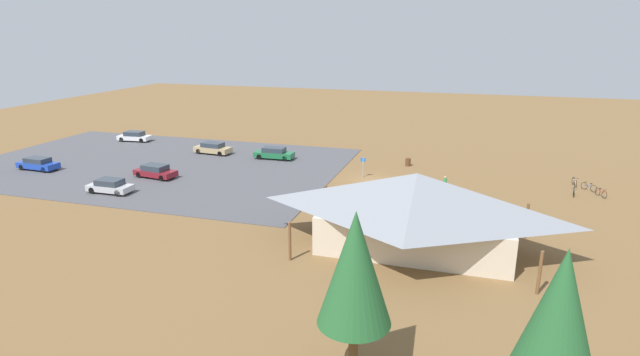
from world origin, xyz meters
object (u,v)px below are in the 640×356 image
object	(u,v)px
pine_east	(557,331)
bicycle_red_lone_east	(601,193)
bicycle_orange_yard_left	(355,194)
car_maroon_far_end	(155,171)
car_silver_near_entry	(110,186)
lot_sign	(363,164)
bicycle_teal_edge_south	(574,192)
trash_bin	(408,162)
car_green_end_stall	(274,153)
bike_pavilion	(416,207)
pine_far_west	(355,269)
car_tan_mid_lot	(213,148)
visitor_near_lot	(445,184)
bicycle_green_back_row	(390,195)
car_white_second_row	(134,136)
bicycle_blue_front_row	(589,187)
bicycle_purple_yard_front	(421,203)
car_blue_back_corner	(38,164)
bicycle_white_trailside	(574,182)
bicycle_yellow_yard_center	(371,202)

from	to	relation	value
pine_east	bicycle_red_lone_east	size ratio (longest dim) A/B	5.43
bicycle_orange_yard_left	car_maroon_far_end	xyz separation A→B (m)	(21.64, -0.27, 0.38)
car_silver_near_entry	car_maroon_far_end	distance (m)	5.81
lot_sign	bicycle_teal_edge_south	size ratio (longest dim) A/B	1.34
bicycle_orange_yard_left	car_maroon_far_end	distance (m)	21.65
trash_bin	car_green_end_stall	distance (m)	15.97
bicycle_orange_yard_left	bicycle_teal_edge_south	distance (m)	20.63
bike_pavilion	trash_bin	size ratio (longest dim) A/B	17.72
pine_far_west	bicycle_red_lone_east	size ratio (longest dim) A/B	5.15
lot_sign	car_tan_mid_lot	distance (m)	20.80
car_green_end_stall	visitor_near_lot	bearing A→B (deg)	159.94
bicycle_teal_edge_south	bicycle_green_back_row	bearing A→B (deg)	19.85
trash_bin	bicycle_red_lone_east	size ratio (longest dim) A/B	0.58
bike_pavilion	car_green_end_stall	size ratio (longest dim) A/B	3.33
bicycle_orange_yard_left	pine_far_west	bearing A→B (deg)	102.86
car_white_second_row	visitor_near_lot	size ratio (longest dim) A/B	2.72
bicycle_green_back_row	car_silver_near_entry	distance (m)	26.56
bicycle_blue_front_row	bicycle_orange_yard_left	bearing A→B (deg)	22.34
bicycle_orange_yard_left	bicycle_purple_yard_front	bearing A→B (deg)	173.18
bicycle_purple_yard_front	car_white_second_row	xyz separation A→B (m)	(41.33, -15.75, 0.39)
trash_bin	bicycle_purple_yard_front	world-z (taller)	trash_bin
bike_pavilion	trash_bin	xyz separation A→B (m)	(3.32, -22.71, -2.73)
trash_bin	car_blue_back_corner	bearing A→B (deg)	19.46
car_blue_back_corner	trash_bin	bearing A→B (deg)	-160.54
bicycle_red_lone_east	bicycle_green_back_row	xyz separation A→B (m)	(18.80, 6.35, -0.04)
trash_bin	bicycle_green_back_row	bearing A→B (deg)	89.57
pine_far_west	bicycle_white_trailside	size ratio (longest dim) A/B	4.60
bicycle_green_back_row	bicycle_orange_yard_left	size ratio (longest dim) A/B	0.87
bicycle_red_lone_east	bicycle_teal_edge_south	size ratio (longest dim) A/B	0.95
bicycle_red_lone_east	car_silver_near_entry	bearing A→B (deg)	15.57
bicycle_teal_edge_south	car_maroon_far_end	xyz separation A→B (m)	(41.19, 6.31, 0.37)
trash_bin	car_maroon_far_end	distance (m)	27.90
car_white_second_row	visitor_near_lot	xyz separation A→B (m)	(-43.05, 11.19, 0.16)
bicycle_blue_front_row	bicycle_orange_yard_left	size ratio (longest dim) A/B	0.76
pine_east	bicycle_yellow_yard_center	bearing A→B (deg)	-66.19
pine_far_west	bicycle_orange_yard_left	bearing A→B (deg)	-77.14
bicycle_white_trailside	bike_pavilion	bearing A→B (deg)	55.52
bicycle_purple_yard_front	car_blue_back_corner	xyz separation A→B (m)	(42.09, 0.17, 0.39)
car_blue_back_corner	car_tan_mid_lot	bearing A→B (deg)	-140.11
lot_sign	car_white_second_row	size ratio (longest dim) A/B	0.47
bike_pavilion	bicycle_teal_edge_south	size ratio (longest dim) A/B	9.75
bicycle_yellow_yard_center	bicycle_blue_front_row	world-z (taller)	bicycle_yellow_yard_center
car_maroon_far_end	car_green_end_stall	bearing A→B (deg)	-129.10
visitor_near_lot	lot_sign	bearing A→B (deg)	-19.74
bicycle_orange_yard_left	visitor_near_lot	world-z (taller)	visitor_near_lot
bicycle_purple_yard_front	bicycle_blue_front_row	world-z (taller)	bicycle_blue_front_row
car_silver_near_entry	car_white_second_row	bearing A→B (deg)	-58.62
bicycle_yellow_yard_center	car_white_second_row	world-z (taller)	car_white_second_row
trash_bin	car_blue_back_corner	size ratio (longest dim) A/B	0.19
visitor_near_lot	bike_pavilion	bearing A→B (deg)	84.47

